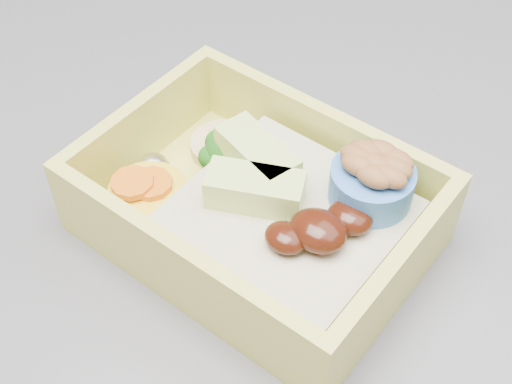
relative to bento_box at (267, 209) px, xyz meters
The scene contains 1 object.
bento_box is the anchor object (origin of this frame).
Camera 1 is at (0.20, -0.37, 1.26)m, focal length 50.00 mm.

